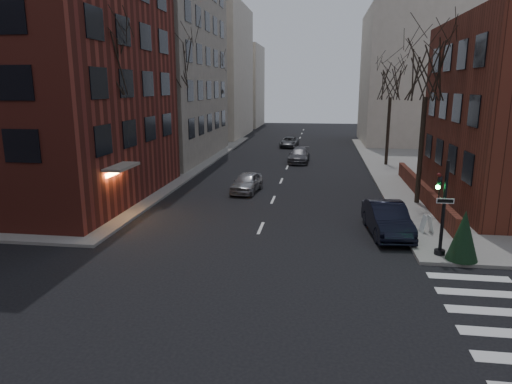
# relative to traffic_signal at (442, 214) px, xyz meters

# --- Properties ---
(ground) EXTENTS (160.00, 160.00, 0.00)m
(ground) POSITION_rel_traffic_signal_xyz_m (-7.94, -8.99, -1.91)
(ground) COLOR black
(ground) RESTS_ON ground
(building_left_brick) EXTENTS (15.00, 15.00, 18.00)m
(building_left_brick) POSITION_rel_traffic_signal_xyz_m (-23.44, 7.51, 7.09)
(building_left_brick) COLOR maroon
(building_left_brick) RESTS_ON ground
(building_left_tan) EXTENTS (18.00, 18.00, 28.00)m
(building_left_tan) POSITION_rel_traffic_signal_xyz_m (-24.94, 25.01, 12.09)
(building_left_tan) COLOR gray
(building_left_tan) RESTS_ON ground
(low_wall_right) EXTENTS (0.35, 16.00, 1.00)m
(low_wall_right) POSITION_rel_traffic_signal_xyz_m (1.36, 10.01, -1.26)
(low_wall_right) COLOR #5A251A
(low_wall_right) RESTS_ON sidewalk_far_right
(building_distant_la) EXTENTS (14.00, 16.00, 18.00)m
(building_distant_la) POSITION_rel_traffic_signal_xyz_m (-22.94, 46.01, 7.09)
(building_distant_la) COLOR beige
(building_distant_la) RESTS_ON ground
(building_distant_ra) EXTENTS (14.00, 14.00, 16.00)m
(building_distant_ra) POSITION_rel_traffic_signal_xyz_m (7.06, 41.01, 6.09)
(building_distant_ra) COLOR beige
(building_distant_ra) RESTS_ON ground
(building_distant_lb) EXTENTS (10.00, 12.00, 14.00)m
(building_distant_lb) POSITION_rel_traffic_signal_xyz_m (-20.94, 63.01, 5.09)
(building_distant_lb) COLOR beige
(building_distant_lb) RESTS_ON ground
(traffic_signal) EXTENTS (0.76, 0.44, 4.00)m
(traffic_signal) POSITION_rel_traffic_signal_xyz_m (0.00, 0.00, 0.00)
(traffic_signal) COLOR black
(traffic_signal) RESTS_ON sidewalk_far_right
(tree_left_a) EXTENTS (4.18, 4.18, 10.26)m
(tree_left_a) POSITION_rel_traffic_signal_xyz_m (-16.74, 5.01, 6.56)
(tree_left_a) COLOR #2D231C
(tree_left_a) RESTS_ON sidewalk_far_left
(tree_left_b) EXTENTS (4.40, 4.40, 10.80)m
(tree_left_b) POSITION_rel_traffic_signal_xyz_m (-16.74, 17.01, 7.00)
(tree_left_b) COLOR #2D231C
(tree_left_b) RESTS_ON sidewalk_far_left
(tree_left_c) EXTENTS (3.96, 3.96, 9.72)m
(tree_left_c) POSITION_rel_traffic_signal_xyz_m (-16.74, 31.01, 6.12)
(tree_left_c) COLOR #2D231C
(tree_left_c) RESTS_ON sidewalk_far_left
(tree_right_a) EXTENTS (3.96, 3.96, 9.72)m
(tree_right_a) POSITION_rel_traffic_signal_xyz_m (0.86, 9.01, 6.12)
(tree_right_a) COLOR #2D231C
(tree_right_a) RESTS_ON sidewalk_far_right
(tree_right_b) EXTENTS (3.74, 3.74, 9.18)m
(tree_right_b) POSITION_rel_traffic_signal_xyz_m (0.86, 23.01, 5.68)
(tree_right_b) COLOR #2D231C
(tree_right_b) RESTS_ON sidewalk_far_right
(streetlamp_near) EXTENTS (0.36, 0.36, 6.28)m
(streetlamp_near) POSITION_rel_traffic_signal_xyz_m (-16.14, 13.01, 2.33)
(streetlamp_near) COLOR black
(streetlamp_near) RESTS_ON sidewalk_far_left
(streetlamp_far) EXTENTS (0.36, 0.36, 6.28)m
(streetlamp_far) POSITION_rel_traffic_signal_xyz_m (-16.14, 33.01, 2.33)
(streetlamp_far) COLOR black
(streetlamp_far) RESTS_ON sidewalk_far_left
(parked_sedan) EXTENTS (2.12, 4.89, 1.56)m
(parked_sedan) POSITION_rel_traffic_signal_xyz_m (-1.74, 2.86, -1.13)
(parked_sedan) COLOR black
(parked_sedan) RESTS_ON ground
(car_lane_silver) EXTENTS (2.00, 4.08, 1.34)m
(car_lane_silver) POSITION_rel_traffic_signal_xyz_m (-9.94, 10.96, -1.24)
(car_lane_silver) COLOR #9B9CA0
(car_lane_silver) RESTS_ON ground
(car_lane_gray) EXTENTS (2.02, 4.62, 1.32)m
(car_lane_gray) POSITION_rel_traffic_signal_xyz_m (-7.03, 23.86, -1.25)
(car_lane_gray) COLOR #47464C
(car_lane_gray) RESTS_ON ground
(car_lane_far) EXTENTS (2.17, 4.32, 1.17)m
(car_lane_far) POSITION_rel_traffic_signal_xyz_m (-8.74, 34.94, -1.32)
(car_lane_far) COLOR #444449
(car_lane_far) RESTS_ON ground
(sandwich_board) EXTENTS (0.46, 0.58, 0.84)m
(sandwich_board) POSITION_rel_traffic_signal_xyz_m (0.16, 3.04, -1.34)
(sandwich_board) COLOR white
(sandwich_board) RESTS_ON sidewalk_far_right
(evergreen_shrub) EXTENTS (1.33, 1.33, 2.08)m
(evergreen_shrub) POSITION_rel_traffic_signal_xyz_m (0.79, -0.49, -0.72)
(evergreen_shrub) COLOR #16321E
(evergreen_shrub) RESTS_ON sidewalk_far_right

